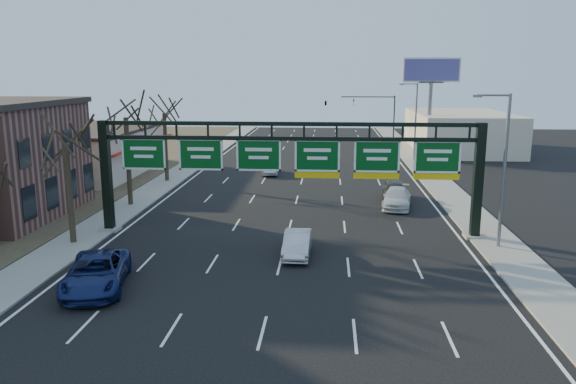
# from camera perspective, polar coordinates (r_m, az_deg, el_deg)

# --- Properties ---
(ground) EXTENTS (160.00, 160.00, 0.00)m
(ground) POSITION_cam_1_polar(r_m,az_deg,el_deg) (28.51, -1.20, -8.79)
(ground) COLOR black
(ground) RESTS_ON ground
(sidewalk_left) EXTENTS (3.00, 120.00, 0.12)m
(sidewalk_left) POSITION_cam_1_polar(r_m,az_deg,el_deg) (50.01, -13.76, 0.04)
(sidewalk_left) COLOR gray
(sidewalk_left) RESTS_ON ground
(sidewalk_right) EXTENTS (3.00, 120.00, 0.12)m
(sidewalk_right) POSITION_cam_1_polar(r_m,az_deg,el_deg) (48.70, 16.26, -0.41)
(sidewalk_right) COLOR gray
(sidewalk_right) RESTS_ON ground
(dirt_strip_left) EXTENTS (21.00, 120.00, 0.06)m
(dirt_strip_left) POSITION_cam_1_polar(r_m,az_deg,el_deg) (55.00, -25.95, 0.20)
(dirt_strip_left) COLOR #473D2B
(dirt_strip_left) RESTS_ON ground
(lane_markings) EXTENTS (21.60, 120.00, 0.01)m
(lane_markings) POSITION_cam_1_polar(r_m,az_deg,el_deg) (47.69, 1.04, -0.25)
(lane_markings) COLOR white
(lane_markings) RESTS_ON ground
(sign_gantry) EXTENTS (24.60, 1.20, 7.20)m
(sign_gantry) POSITION_cam_1_polar(r_m,az_deg,el_deg) (35.05, 0.25, 2.99)
(sign_gantry) COLOR black
(sign_gantry) RESTS_ON ground
(cream_strip) EXTENTS (10.90, 18.40, 4.70)m
(cream_strip) POSITION_cam_1_polar(r_m,az_deg,el_deg) (61.00, -19.09, 4.03)
(cream_strip) COLOR beige
(cream_strip) RESTS_ON ground
(building_right_distant) EXTENTS (12.00, 20.00, 5.00)m
(building_right_distant) POSITION_cam_1_polar(r_m,az_deg,el_deg) (78.87, 17.05, 5.92)
(building_right_distant) COLOR beige
(building_right_distant) RESTS_ON ground
(tree_gantry) EXTENTS (3.60, 3.60, 8.48)m
(tree_gantry) POSITION_cam_1_polar(r_m,az_deg,el_deg) (35.19, -21.80, 6.25)
(tree_gantry) COLOR black
(tree_gantry) RESTS_ON sidewalk_left
(tree_mid) EXTENTS (3.60, 3.60, 9.24)m
(tree_mid) POSITION_cam_1_polar(r_m,az_deg,el_deg) (44.33, -16.25, 8.60)
(tree_mid) COLOR black
(tree_mid) RESTS_ON sidewalk_left
(tree_far) EXTENTS (3.60, 3.60, 8.86)m
(tree_far) POSITION_cam_1_polar(r_m,az_deg,el_deg) (53.83, -12.53, 8.91)
(tree_far) COLOR black
(tree_far) RESTS_ON sidewalk_left
(streetlight_near) EXTENTS (2.15, 0.22, 9.00)m
(streetlight_near) POSITION_cam_1_polar(r_m,az_deg,el_deg) (34.39, 20.95, 2.78)
(streetlight_near) COLOR slate
(streetlight_near) RESTS_ON sidewalk_right
(streetlight_far) EXTENTS (2.15, 0.22, 9.00)m
(streetlight_far) POSITION_cam_1_polar(r_m,az_deg,el_deg) (67.46, 12.74, 7.42)
(streetlight_far) COLOR slate
(streetlight_far) RESTS_ON sidewalk_right
(billboard_right) EXTENTS (7.00, 0.50, 12.00)m
(billboard_right) POSITION_cam_1_polar(r_m,az_deg,el_deg) (72.61, 14.32, 10.79)
(billboard_right) COLOR slate
(billboard_right) RESTS_ON ground
(traffic_signal_mast) EXTENTS (10.16, 0.54, 7.00)m
(traffic_signal_mast) POSITION_cam_1_polar(r_m,az_deg,el_deg) (81.73, 6.46, 8.67)
(traffic_signal_mast) COLOR black
(traffic_signal_mast) RESTS_ON ground
(car_blue_suv) EXTENTS (3.88, 6.24, 1.61)m
(car_blue_suv) POSITION_cam_1_polar(r_m,az_deg,el_deg) (28.51, -18.92, -7.74)
(car_blue_suv) COLOR navy
(car_blue_suv) RESTS_ON ground
(car_silver_sedan) EXTENTS (1.54, 4.22, 1.38)m
(car_silver_sedan) POSITION_cam_1_polar(r_m,az_deg,el_deg) (31.73, 0.94, -5.28)
(car_silver_sedan) COLOR #B5B6BB
(car_silver_sedan) RESTS_ON ground
(car_white_wagon) EXTENTS (2.83, 5.28, 1.46)m
(car_white_wagon) POSITION_cam_1_polar(r_m,az_deg,el_deg) (43.82, 11.00, -0.60)
(car_white_wagon) COLOR silver
(car_white_wagon) RESTS_ON ground
(car_grey_far) EXTENTS (2.25, 4.78, 1.58)m
(car_grey_far) POSITION_cam_1_polar(r_m,az_deg,el_deg) (46.22, 10.74, 0.14)
(car_grey_far) COLOR #383A3D
(car_grey_far) RESTS_ON ground
(car_silver_distant) EXTENTS (2.22, 4.62, 1.46)m
(car_silver_distant) POSITION_cam_1_polar(r_m,az_deg,el_deg) (57.37, -1.96, 2.57)
(car_silver_distant) COLOR #B7B7BC
(car_silver_distant) RESTS_ON ground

